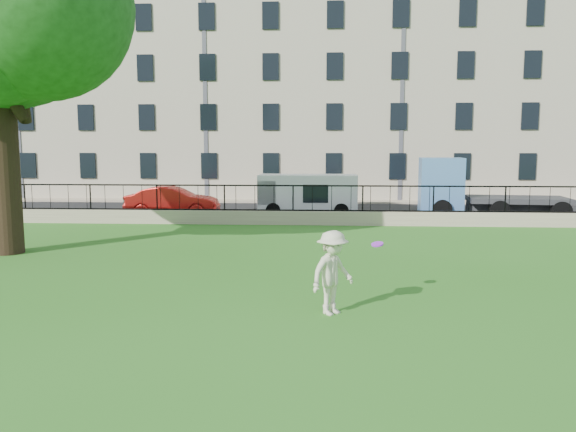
# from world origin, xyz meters

# --- Properties ---
(ground) EXTENTS (120.00, 120.00, 0.00)m
(ground) POSITION_xyz_m (0.00, 0.00, 0.00)
(ground) COLOR #296D1A
(ground) RESTS_ON ground
(retaining_wall) EXTENTS (50.00, 0.40, 0.60)m
(retaining_wall) POSITION_xyz_m (0.00, 12.00, 0.30)
(retaining_wall) COLOR gray
(retaining_wall) RESTS_ON ground
(iron_railing) EXTENTS (50.00, 0.05, 1.13)m
(iron_railing) POSITION_xyz_m (0.00, 12.00, 1.15)
(iron_railing) COLOR black
(iron_railing) RESTS_ON retaining_wall
(street) EXTENTS (60.00, 9.00, 0.01)m
(street) POSITION_xyz_m (0.00, 16.70, 0.01)
(street) COLOR black
(street) RESTS_ON ground
(sidewalk) EXTENTS (60.00, 1.40, 0.12)m
(sidewalk) POSITION_xyz_m (0.00, 21.90, 0.06)
(sidewalk) COLOR gray
(sidewalk) RESTS_ON ground
(building_row) EXTENTS (56.40, 10.40, 13.80)m
(building_row) POSITION_xyz_m (0.00, 27.57, 6.92)
(building_row) COLOR #B4AA8F
(building_row) RESTS_ON ground
(man) EXTENTS (1.22, 1.23, 1.70)m
(man) POSITION_xyz_m (1.50, -1.12, 0.85)
(man) COLOR beige
(man) RESTS_ON ground
(frisbee) EXTENTS (0.29, 0.29, 0.12)m
(frisbee) POSITION_xyz_m (2.50, 0.15, 1.22)
(frisbee) COLOR #A627DE
(red_sedan) EXTENTS (4.51, 1.78, 1.46)m
(red_sedan) POSITION_xyz_m (-5.95, 14.40, 0.73)
(red_sedan) COLOR #B51B16
(red_sedan) RESTS_ON street
(white_van) EXTENTS (4.82, 1.92, 2.02)m
(white_van) POSITION_xyz_m (0.55, 15.40, 1.01)
(white_van) COLOR white
(white_van) RESTS_ON street
(blue_truck) EXTENTS (6.98, 3.07, 2.84)m
(blue_truck) POSITION_xyz_m (9.41, 15.40, 1.42)
(blue_truck) COLOR #4F7DB9
(blue_truck) RESTS_ON street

